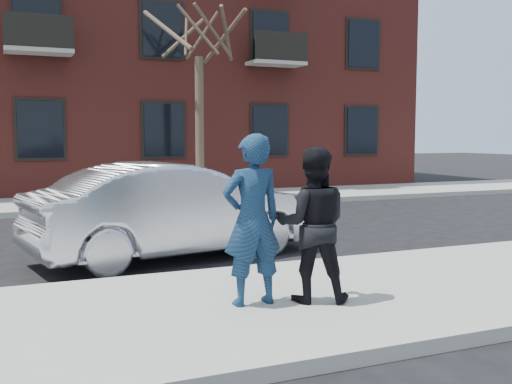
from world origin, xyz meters
name	(u,v)px	position (x,y,z in m)	size (l,w,h in m)	color
ground	(111,326)	(0.00, 0.00, 0.00)	(100.00, 100.00, 0.00)	black
near_sidewalk	(115,326)	(0.00, -0.25, 0.07)	(50.00, 3.50, 0.15)	gray
near_curb	(91,286)	(0.00, 1.55, 0.07)	(50.00, 0.10, 0.15)	#999691
far_sidewalk	(43,206)	(0.00, 11.25, 0.07)	(50.00, 3.50, 0.15)	gray
far_curb	(47,213)	(0.00, 9.45, 0.07)	(50.00, 0.10, 0.15)	#999691
apartment_building	(81,28)	(2.00, 18.00, 6.16)	(24.30, 10.30, 12.30)	maroon
street_tree	(199,16)	(4.50, 11.00, 5.52)	(3.60, 3.60, 6.80)	#372A20
silver_sedan	(176,211)	(1.60, 3.20, 0.79)	(1.67, 4.78, 1.57)	#B7BABF
man_hoodie	(252,220)	(1.50, -0.29, 1.09)	(0.70, 0.52, 1.89)	navy
man_peacoat	(312,225)	(2.18, -0.42, 1.02)	(1.04, 0.95, 1.74)	black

